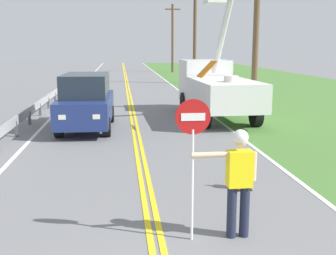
% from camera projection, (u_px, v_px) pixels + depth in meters
% --- Properties ---
extents(grass_verge_right, '(16.00, 110.00, 0.01)m').
position_uv_depth(grass_verge_right, '(329.00, 100.00, 24.76)').
color(grass_verge_right, '#477533').
rests_on(grass_verge_right, ground).
extents(centerline_yellow_left, '(0.11, 110.00, 0.01)m').
position_uv_depth(centerline_yellow_left, '(129.00, 103.00, 23.48)').
color(centerline_yellow_left, yellow).
rests_on(centerline_yellow_left, ground).
extents(centerline_yellow_right, '(0.11, 110.00, 0.01)m').
position_uv_depth(centerline_yellow_right, '(132.00, 103.00, 23.50)').
color(centerline_yellow_right, yellow).
rests_on(centerline_yellow_right, ground).
extents(edge_line_right, '(0.12, 110.00, 0.01)m').
position_uv_depth(edge_line_right, '(194.00, 102.00, 23.88)').
color(edge_line_right, silver).
rests_on(edge_line_right, ground).
extents(edge_line_left, '(0.12, 110.00, 0.01)m').
position_uv_depth(edge_line_left, '(64.00, 104.00, 23.09)').
color(edge_line_left, silver).
rests_on(edge_line_left, ground).
extents(flagger_worker, '(1.09, 0.25, 1.83)m').
position_uv_depth(flagger_worker, '(239.00, 176.00, 6.87)').
color(flagger_worker, '#1E2338').
rests_on(flagger_worker, ground).
extents(stop_sign_paddle, '(0.56, 0.04, 2.33)m').
position_uv_depth(stop_sign_paddle, '(193.00, 138.00, 6.63)').
color(stop_sign_paddle, silver).
rests_on(stop_sign_paddle, ground).
extents(utility_bucket_truck, '(2.67, 6.88, 5.73)m').
position_uv_depth(utility_bucket_truck, '(215.00, 85.00, 18.74)').
color(utility_bucket_truck, silver).
rests_on(utility_bucket_truck, ground).
extents(oncoming_suv_nearest, '(2.01, 4.65, 2.10)m').
position_uv_depth(oncoming_suv_nearest, '(86.00, 102.00, 15.97)').
color(oncoming_suv_nearest, navy).
rests_on(oncoming_suv_nearest, ground).
extents(utility_pole_near, '(1.80, 0.28, 7.87)m').
position_uv_depth(utility_pole_near, '(256.00, 24.00, 19.39)').
color(utility_pole_near, brown).
rests_on(utility_pole_near, ground).
extents(utility_pole_mid, '(1.80, 0.28, 8.02)m').
position_uv_depth(utility_pole_mid, '(195.00, 33.00, 34.74)').
color(utility_pole_mid, brown).
rests_on(utility_pole_mid, ground).
extents(utility_pole_far, '(1.80, 0.28, 7.94)m').
position_uv_depth(utility_pole_far, '(173.00, 37.00, 50.11)').
color(utility_pole_far, brown).
rests_on(utility_pole_far, ground).
extents(traffic_cone_lead, '(0.40, 0.40, 0.70)m').
position_uv_depth(traffic_cone_lead, '(241.00, 174.00, 9.37)').
color(traffic_cone_lead, orange).
rests_on(traffic_cone_lead, ground).
extents(guardrail_left_shoulder, '(0.10, 32.00, 0.71)m').
position_uv_depth(guardrail_left_shoulder, '(35.00, 108.00, 18.07)').
color(guardrail_left_shoulder, '#9EA0A3').
rests_on(guardrail_left_shoulder, ground).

